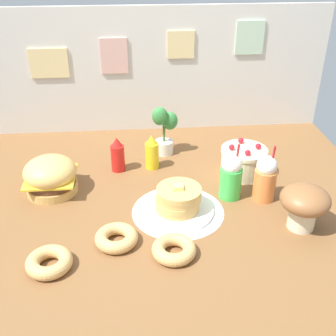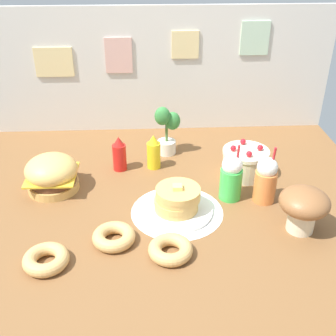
# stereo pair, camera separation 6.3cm
# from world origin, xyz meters

# --- Properties ---
(ground_plane) EXTENTS (2.44, 2.00, 0.02)m
(ground_plane) POSITION_xyz_m (0.00, 0.00, -0.01)
(ground_plane) COLOR brown
(back_wall) EXTENTS (2.44, 0.04, 0.86)m
(back_wall) POSITION_xyz_m (-0.00, 0.99, 0.43)
(back_wall) COLOR beige
(back_wall) RESTS_ON ground_plane
(doily_mat) EXTENTS (0.48, 0.48, 0.00)m
(doily_mat) POSITION_xyz_m (0.08, -0.06, 0.00)
(doily_mat) COLOR white
(doily_mat) RESTS_ON ground_plane
(burger) EXTENTS (0.29, 0.29, 0.21)m
(burger) POSITION_xyz_m (-0.60, 0.19, 0.10)
(burger) COLOR #DBA859
(burger) RESTS_ON ground_plane
(pancake_stack) EXTENTS (0.37, 0.37, 0.16)m
(pancake_stack) POSITION_xyz_m (0.08, -0.06, 0.06)
(pancake_stack) COLOR white
(pancake_stack) RESTS_ON doily_mat
(layer_cake) EXTENTS (0.27, 0.27, 0.20)m
(layer_cake) POSITION_xyz_m (0.51, 0.29, 0.08)
(layer_cake) COLOR beige
(layer_cake) RESTS_ON ground_plane
(ketchup_bottle) EXTENTS (0.08, 0.08, 0.22)m
(ketchup_bottle) POSITION_xyz_m (-0.23, 0.40, 0.10)
(ketchup_bottle) COLOR red
(ketchup_bottle) RESTS_ON ground_plane
(mustard_bottle) EXTENTS (0.08, 0.08, 0.22)m
(mustard_bottle) POSITION_xyz_m (-0.03, 0.41, 0.10)
(mustard_bottle) COLOR yellow
(mustard_bottle) RESTS_ON ground_plane
(cream_soda_cup) EXTENTS (0.12, 0.12, 0.33)m
(cream_soda_cup) POSITION_xyz_m (0.38, 0.06, 0.13)
(cream_soda_cup) COLOR green
(cream_soda_cup) RESTS_ON ground_plane
(orange_float_cup) EXTENTS (0.12, 0.12, 0.33)m
(orange_float_cup) POSITION_xyz_m (0.56, 0.02, 0.13)
(orange_float_cup) COLOR orange
(orange_float_cup) RESTS_ON ground_plane
(donut_pink_glaze) EXTENTS (0.20, 0.20, 0.06)m
(donut_pink_glaze) POSITION_xyz_m (-0.52, -0.42, 0.03)
(donut_pink_glaze) COLOR tan
(donut_pink_glaze) RESTS_ON ground_plane
(donut_chocolate) EXTENTS (0.20, 0.20, 0.06)m
(donut_chocolate) POSITION_xyz_m (-0.23, -0.29, 0.03)
(donut_chocolate) COLOR tan
(donut_chocolate) RESTS_ON ground_plane
(donut_vanilla) EXTENTS (0.20, 0.20, 0.06)m
(donut_vanilla) POSITION_xyz_m (0.03, -0.39, 0.03)
(donut_vanilla) COLOR tan
(donut_vanilla) RESTS_ON ground_plane
(potted_plant) EXTENTS (0.16, 0.12, 0.33)m
(potted_plant) POSITION_xyz_m (0.06, 0.59, 0.18)
(potted_plant) COLOR white
(potted_plant) RESTS_ON ground_plane
(mushroom_stool) EXTENTS (0.24, 0.24, 0.23)m
(mushroom_stool) POSITION_xyz_m (0.67, -0.24, 0.14)
(mushroom_stool) COLOR beige
(mushroom_stool) RESTS_ON ground_plane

